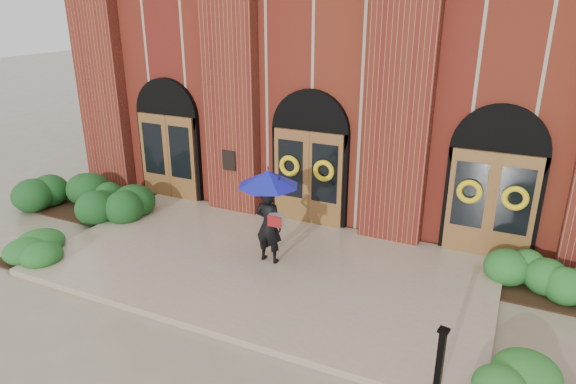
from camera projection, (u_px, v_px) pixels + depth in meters
The scene contains 8 objects.
ground at pixel (260, 272), 11.61m from camera, with size 90.00×90.00×0.00m, color gray.
landing at pixel (263, 266), 11.71m from camera, with size 10.00×5.30×0.15m, color tan.
church_building at pixel (377, 69), 17.81m from camera, with size 16.20×12.53×7.00m.
man_with_umbrella at pixel (269, 199), 11.27m from camera, with size 1.42×1.42×2.18m.
metal_post at pixel (440, 360), 7.65m from camera, with size 0.18×0.18×1.15m.
hedge_wall_left at pixel (88, 197), 14.75m from camera, with size 3.44×1.37×0.88m, color #164319.
hedge_wall_right at pixel (573, 285), 10.41m from camera, with size 2.76×1.10×0.71m, color #226022.
hedge_front_left at pixel (38, 248), 12.15m from camera, with size 1.46×1.25×0.52m, color #1E5920.
Camera 1 is at (4.90, -8.98, 5.81)m, focal length 32.00 mm.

